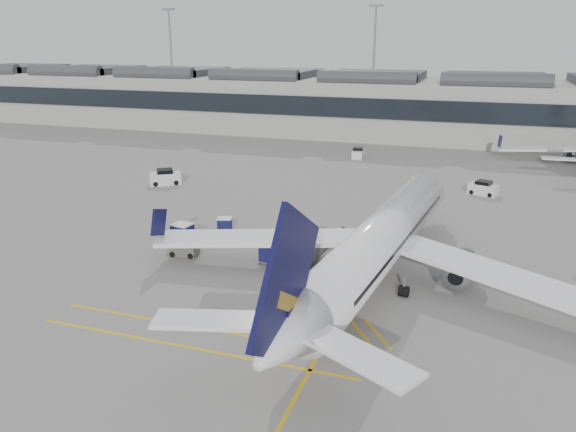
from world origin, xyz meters
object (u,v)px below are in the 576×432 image
(baggage_cart_a, at_px, (271,252))
(ramp_agent_b, at_px, (303,256))
(ramp_agent_a, at_px, (296,233))
(airliner_main, at_px, (379,243))
(pushback_tug, at_px, (184,249))
(belt_loader, at_px, (345,242))

(baggage_cart_a, distance_m, ramp_agent_b, 2.86)
(ramp_agent_b, bearing_deg, ramp_agent_a, -88.42)
(airliner_main, distance_m, ramp_agent_b, 7.03)
(ramp_agent_a, xyz_separation_m, pushback_tug, (-8.40, -6.69, -0.25))
(pushback_tug, bearing_deg, belt_loader, 20.93)
(baggage_cart_a, bearing_deg, ramp_agent_a, 89.79)
(belt_loader, xyz_separation_m, baggage_cart_a, (-5.29, -5.66, 0.50))
(airliner_main, bearing_deg, baggage_cart_a, -178.27)
(airliner_main, bearing_deg, belt_loader, 129.19)
(belt_loader, bearing_deg, pushback_tug, -139.84)
(baggage_cart_a, height_order, pushback_tug, baggage_cart_a)
(belt_loader, height_order, pushback_tug, belt_loader)
(airliner_main, relative_size, baggage_cart_a, 21.51)
(belt_loader, relative_size, ramp_agent_b, 2.47)
(airliner_main, distance_m, ramp_agent_a, 11.42)
(belt_loader, relative_size, ramp_agent_a, 2.74)
(baggage_cart_a, bearing_deg, ramp_agent_b, 7.04)
(baggage_cart_a, relative_size, ramp_agent_a, 1.15)
(ramp_agent_a, bearing_deg, pushback_tug, -172.56)
(belt_loader, relative_size, pushback_tug, 1.84)
(ramp_agent_b, xyz_separation_m, pushback_tug, (-10.80, -1.00, -0.34))
(baggage_cart_a, height_order, ramp_agent_a, baggage_cart_a)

